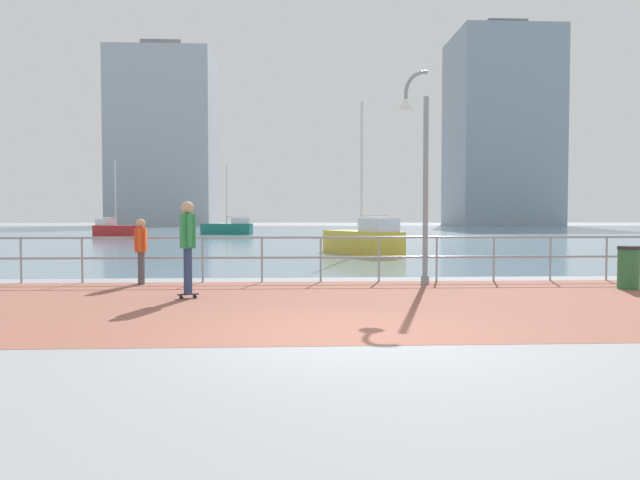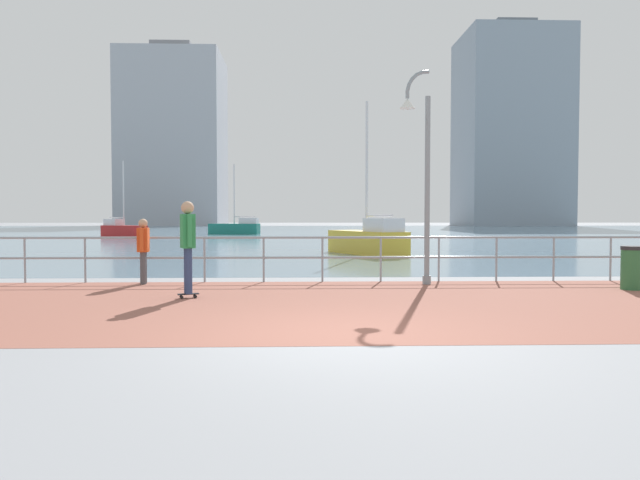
# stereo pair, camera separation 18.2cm
# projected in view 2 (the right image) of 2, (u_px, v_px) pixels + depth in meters

# --- Properties ---
(ground) EXTENTS (220.00, 220.00, 0.00)m
(ground) POSITION_uv_depth(u_px,v_px,m) (307.00, 236.00, 47.67)
(ground) COLOR gray
(brick_paving) EXTENTS (28.00, 7.06, 0.01)m
(brick_paving) POSITION_uv_depth(u_px,v_px,m) (330.00, 303.00, 10.61)
(brick_paving) COLOR #935647
(brick_paving) RESTS_ON ground
(harbor_water) EXTENTS (180.00, 88.00, 0.00)m
(harbor_water) POSITION_uv_depth(u_px,v_px,m) (306.00, 232.00, 59.08)
(harbor_water) COLOR slate
(harbor_water) RESTS_ON ground
(waterfront_railing) EXTENTS (25.25, 0.06, 1.09)m
(waterfront_railing) POSITION_uv_depth(u_px,v_px,m) (322.00, 250.00, 14.11)
(waterfront_railing) COLOR #8C99A3
(waterfront_railing) RESTS_ON ground
(lamppost) EXTENTS (0.78, 0.48, 4.89)m
(lamppost) POSITION_uv_depth(u_px,v_px,m) (421.00, 166.00, 13.44)
(lamppost) COLOR gray
(lamppost) RESTS_ON ground
(skateboarder) EXTENTS (0.41, 0.55, 1.85)m
(skateboarder) POSITION_uv_depth(u_px,v_px,m) (188.00, 240.00, 11.23)
(skateboarder) COLOR black
(skateboarder) RESTS_ON ground
(bystander) EXTENTS (0.28, 0.56, 1.51)m
(bystander) POSITION_uv_depth(u_px,v_px,m) (143.00, 246.00, 13.62)
(bystander) COLOR #4C4C51
(bystander) RESTS_ON ground
(trash_bin) EXTENTS (0.46, 0.46, 0.93)m
(trash_bin) POSITION_uv_depth(u_px,v_px,m) (632.00, 268.00, 12.58)
(trash_bin) COLOR #2D6638
(trash_bin) RESTS_ON ground
(sailboat_ivory) EXTENTS (4.07, 3.57, 5.84)m
(sailboat_ivory) POSITION_uv_depth(u_px,v_px,m) (123.00, 230.00, 45.45)
(sailboat_ivory) COLOR #B21E1E
(sailboat_ivory) RESTS_ON ground
(sailboat_gray) EXTENTS (4.60, 2.10, 6.22)m
(sailboat_gray) POSITION_uv_depth(u_px,v_px,m) (236.00, 228.00, 52.71)
(sailboat_gray) COLOR #197266
(sailboat_gray) RESTS_ON ground
(sailboat_navy) EXTENTS (3.04, 4.69, 6.32)m
(sailboat_navy) POSITION_uv_depth(u_px,v_px,m) (368.00, 240.00, 24.46)
(sailboat_navy) COLOR gold
(sailboat_navy) RESTS_ON ground
(tower_slate) EXTENTS (17.71, 15.46, 32.70)m
(tower_slate) POSITION_uv_depth(u_px,v_px,m) (174.00, 140.00, 107.67)
(tower_slate) COLOR #A3A8B2
(tower_slate) RESTS_ON ground
(tower_glass) EXTENTS (17.47, 16.04, 36.02)m
(tower_glass) POSITION_uv_depth(u_px,v_px,m) (510.00, 130.00, 106.02)
(tower_glass) COLOR #8493A3
(tower_glass) RESTS_ON ground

